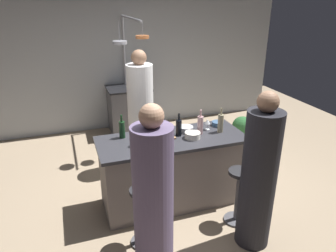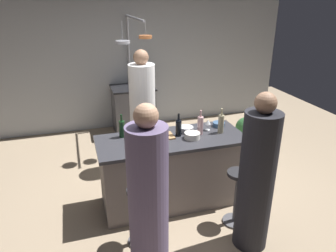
{
  "view_description": "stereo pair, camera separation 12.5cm",
  "coord_description": "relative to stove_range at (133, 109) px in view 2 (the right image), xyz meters",
  "views": [
    {
      "loc": [
        -1.18,
        -3.29,
        2.5
      ],
      "look_at": [
        0.0,
        0.15,
        1.0
      ],
      "focal_mm": 34.15,
      "sensor_mm": 36.0,
      "label": 1
    },
    {
      "loc": [
        -1.06,
        -3.33,
        2.5
      ],
      "look_at": [
        0.0,
        0.15,
        1.0
      ],
      "focal_mm": 34.15,
      "sensor_mm": 36.0,
      "label": 2
    }
  ],
  "objects": [
    {
      "name": "wine_bottle_rose",
      "position": [
        0.37,
        -2.44,
        0.57
      ],
      "size": [
        0.07,
        0.07,
        0.31
      ],
      "color": "#B78C8E",
      "rests_on": "kitchen_island"
    },
    {
      "name": "mixing_bowl_blue",
      "position": [
        0.7,
        -2.27,
        0.48
      ],
      "size": [
        0.16,
        0.16,
        0.06
      ],
      "primitive_type": "cylinder",
      "color": "#334C6B",
      "rests_on": "kitchen_island"
    },
    {
      "name": "mixing_bowl_steel",
      "position": [
        0.24,
        -2.31,
        0.49
      ],
      "size": [
        0.18,
        0.18,
        0.07
      ],
      "primitive_type": "cylinder",
      "color": "#B7B7BC",
      "rests_on": "kitchen_island"
    },
    {
      "name": "bar_stool_left",
      "position": [
        -0.54,
        -3.07,
        -0.07
      ],
      "size": [
        0.28,
        0.28,
        0.68
      ],
      "color": "#4C4C51",
      "rests_on": "ground_plane"
    },
    {
      "name": "wine_bottle_white",
      "position": [
        0.64,
        -2.46,
        0.58
      ],
      "size": [
        0.07,
        0.07,
        0.32
      ],
      "color": "gray",
      "rests_on": "kitchen_island"
    },
    {
      "name": "wine_bottle_dark",
      "position": [
        0.1,
        -2.4,
        0.56
      ],
      "size": [
        0.07,
        0.07,
        0.29
      ],
      "color": "black",
      "rests_on": "kitchen_island"
    },
    {
      "name": "wine_glass_near_right_guest",
      "position": [
        -0.48,
        -2.52,
        0.56
      ],
      "size": [
        0.07,
        0.07,
        0.15
      ],
      "color": "silver",
      "rests_on": "kitchen_island"
    },
    {
      "name": "pepper_mill",
      "position": [
        -0.37,
        -2.71,
        0.56
      ],
      "size": [
        0.05,
        0.05,
        0.21
      ],
      "primitive_type": "cylinder",
      "color": "#382319",
      "rests_on": "kitchen_island"
    },
    {
      "name": "wine_glass_near_left_guest",
      "position": [
        -0.35,
        -2.4,
        0.56
      ],
      "size": [
        0.07,
        0.07,
        0.15
      ],
      "color": "silver",
      "rests_on": "kitchen_island"
    },
    {
      "name": "kitchen_island",
      "position": [
        0.0,
        -2.45,
        0.01
      ],
      "size": [
        1.8,
        0.72,
        0.9
      ],
      "color": "slate",
      "rests_on": "ground_plane"
    },
    {
      "name": "bar_stool_right",
      "position": [
        0.59,
        -3.07,
        -0.07
      ],
      "size": [
        0.28,
        0.28,
        0.68
      ],
      "color": "#4C4C51",
      "rests_on": "ground_plane"
    },
    {
      "name": "back_wall",
      "position": [
        0.0,
        0.4,
        0.85
      ],
      "size": [
        6.4,
        0.16,
        2.6
      ],
      "primitive_type": "cube",
      "color": "#9EA3A8",
      "rests_on": "ground_plane"
    },
    {
      "name": "mixing_bowl_ceramic",
      "position": [
        0.23,
        -2.53,
        0.49
      ],
      "size": [
        0.19,
        0.19,
        0.08
      ],
      "primitive_type": "cylinder",
      "color": "silver",
      "rests_on": "kitchen_island"
    },
    {
      "name": "stove_range",
      "position": [
        0.0,
        0.0,
        0.0
      ],
      "size": [
        0.8,
        0.64,
        0.89
      ],
      "color": "#47474C",
      "rests_on": "ground_plane"
    },
    {
      "name": "cutting_board",
      "position": [
        -0.12,
        -2.38,
        0.46
      ],
      "size": [
        0.32,
        0.22,
        0.02
      ],
      "primitive_type": "cube",
      "color": "#997047",
      "rests_on": "kitchen_island"
    },
    {
      "name": "wine_bottle_red",
      "position": [
        -0.56,
        -2.24,
        0.56
      ],
      "size": [
        0.07,
        0.07,
        0.29
      ],
      "color": "#143319",
      "rests_on": "kitchen_island"
    },
    {
      "name": "wine_glass_by_chef",
      "position": [
        0.51,
        -2.35,
        0.56
      ],
      "size": [
        0.07,
        0.07,
        0.15
      ],
      "color": "silver",
      "rests_on": "kitchen_island"
    },
    {
      "name": "guest_right",
      "position": [
        0.58,
        -3.42,
        0.34
      ],
      "size": [
        0.36,
        0.36,
        1.7
      ],
      "color": "black",
      "rests_on": "ground_plane"
    },
    {
      "name": "chef",
      "position": [
        -0.12,
        -1.39,
        0.39
      ],
      "size": [
        0.38,
        0.38,
        1.8
      ],
      "color": "white",
      "rests_on": "ground_plane"
    },
    {
      "name": "ground_plane",
      "position": [
        0.0,
        -2.45,
        -0.45
      ],
      "size": [
        9.0,
        9.0,
        0.0
      ],
      "primitive_type": "plane",
      "color": "gray"
    },
    {
      "name": "overhead_pot_rack",
      "position": [
        -0.05,
        -0.36,
        1.14
      ],
      "size": [
        0.56,
        1.41,
        2.17
      ],
      "color": "gray",
      "rests_on": "ground_plane"
    },
    {
      "name": "guest_left",
      "position": [
        -0.54,
        -3.47,
        0.35
      ],
      "size": [
        0.36,
        0.36,
        1.72
      ],
      "color": "#594C6B",
      "rests_on": "ground_plane"
    },
    {
      "name": "potted_plant",
      "position": [
        1.76,
        -1.23,
        -0.15
      ],
      "size": [
        0.36,
        0.36,
        0.52
      ],
      "color": "brown",
      "rests_on": "ground_plane"
    }
  ]
}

